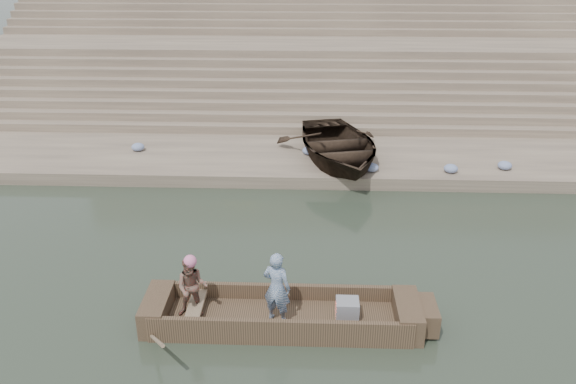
# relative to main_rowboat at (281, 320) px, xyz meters

# --- Properties ---
(ground) EXTENTS (120.00, 120.00, 0.00)m
(ground) POSITION_rel_main_rowboat_xyz_m (2.10, 0.76, -0.11)
(ground) COLOR #263024
(ground) RESTS_ON ground
(lower_landing) EXTENTS (32.00, 4.00, 0.40)m
(lower_landing) POSITION_rel_main_rowboat_xyz_m (2.10, 8.76, 0.09)
(lower_landing) COLOR gray
(lower_landing) RESTS_ON ground
(mid_landing) EXTENTS (32.00, 3.00, 2.80)m
(mid_landing) POSITION_rel_main_rowboat_xyz_m (2.10, 16.26, 1.29)
(mid_landing) COLOR gray
(mid_landing) RESTS_ON ground
(upper_landing) EXTENTS (32.00, 3.00, 5.20)m
(upper_landing) POSITION_rel_main_rowboat_xyz_m (2.10, 23.26, 2.49)
(upper_landing) COLOR gray
(upper_landing) RESTS_ON ground
(ghat_steps) EXTENTS (32.00, 11.00, 5.20)m
(ghat_steps) POSITION_rel_main_rowboat_xyz_m (2.10, 17.95, 1.69)
(ghat_steps) COLOR gray
(ghat_steps) RESTS_ON ground
(main_rowboat) EXTENTS (5.00, 1.30, 0.22)m
(main_rowboat) POSITION_rel_main_rowboat_xyz_m (0.00, 0.00, 0.00)
(main_rowboat) COLOR brown
(main_rowboat) RESTS_ON ground
(rowboat_trim) EXTENTS (6.04, 2.63, 1.99)m
(rowboat_trim) POSITION_rel_main_rowboat_xyz_m (0.21, -0.01, 0.20)
(rowboat_trim) COLOR brown
(rowboat_trim) RESTS_ON ground
(standing_man) EXTENTS (0.66, 0.54, 1.55)m
(standing_man) POSITION_rel_main_rowboat_xyz_m (-0.08, -0.15, 0.89)
(standing_man) COLOR navy
(standing_man) RESTS_ON main_rowboat
(rowing_man) EXTENTS (0.67, 0.53, 1.32)m
(rowing_man) POSITION_rel_main_rowboat_xyz_m (-1.79, -0.02, 0.77)
(rowing_man) COLOR #226751
(rowing_man) RESTS_ON main_rowboat
(television) EXTENTS (0.46, 0.42, 0.40)m
(television) POSITION_rel_main_rowboat_xyz_m (1.32, -0.00, 0.31)
(television) COLOR gray
(television) RESTS_ON main_rowboat
(beached_rowboat) EXTENTS (4.51, 5.59, 1.02)m
(beached_rowboat) POSITION_rel_main_rowboat_xyz_m (1.44, 8.28, 0.80)
(beached_rowboat) COLOR #2D2116
(beached_rowboat) RESTS_ON lower_landing
(cloth_bundles) EXTENTS (12.52, 2.00, 0.26)m
(cloth_bundles) POSITION_rel_main_rowboat_xyz_m (1.86, 8.03, 0.42)
(cloth_bundles) COLOR #3F5999
(cloth_bundles) RESTS_ON lower_landing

